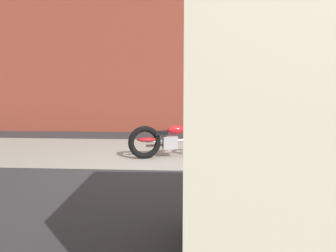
# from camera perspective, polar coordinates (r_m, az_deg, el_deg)

# --- Properties ---
(ground_plane) EXTENTS (80.00, 80.00, 0.00)m
(ground_plane) POSITION_cam_1_polar(r_m,az_deg,el_deg) (6.79, -1.94, -7.21)
(ground_plane) COLOR #2D2D30
(sidewalk_slab) EXTENTS (36.00, 3.50, 0.01)m
(sidewalk_slab) POSITION_cam_1_polar(r_m,az_deg,el_deg) (8.49, -0.76, -4.23)
(sidewalk_slab) COLOR gray
(sidewalk_slab) RESTS_ON ground
(brick_building_wall) EXTENTS (36.00, 0.50, 5.62)m
(brick_building_wall) POSITION_cam_1_polar(r_m,az_deg,el_deg) (11.80, 0.57, 12.73)
(brick_building_wall) COLOR brown
(brick_building_wall) RESTS_ON ground
(motorcycle_red) EXTENTS (1.94, 0.83, 1.03)m
(motorcycle_red) POSITION_cam_1_polar(r_m,az_deg,el_deg) (7.81, -0.27, -2.29)
(motorcycle_red) COLOR black
(motorcycle_red) RESTS_ON ground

